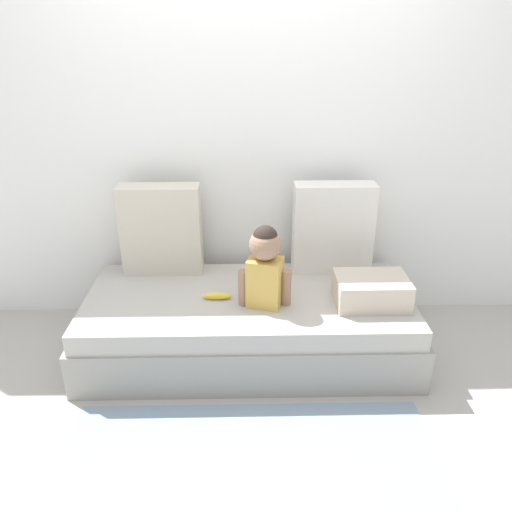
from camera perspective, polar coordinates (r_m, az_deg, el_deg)
ground_plane at (r=3.09m, az=-0.88°, el=-10.87°), size 12.00×12.00×0.00m
back_wall at (r=3.15m, az=-1.09°, el=12.19°), size 5.14×0.10×2.23m
couch at (r=2.98m, az=-0.90°, el=-7.85°), size 1.94×0.87×0.39m
throw_pillow_left at (r=3.10m, az=-10.91°, el=3.00°), size 0.49×0.16×0.56m
throw_pillow_right at (r=3.11m, az=8.89°, el=3.22°), size 0.49×0.16×0.57m
toddler at (r=2.67m, az=1.05°, el=-0.96°), size 0.29×0.19×0.47m
banana at (r=2.83m, az=-4.51°, el=-4.65°), size 0.17×0.05×0.04m
folded_blanket at (r=2.83m, az=13.19°, el=-3.93°), size 0.40×0.28×0.16m
floor_rug at (r=2.36m, az=-0.67°, el=-24.86°), size 1.74×1.00×0.01m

